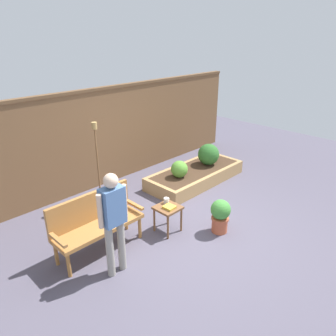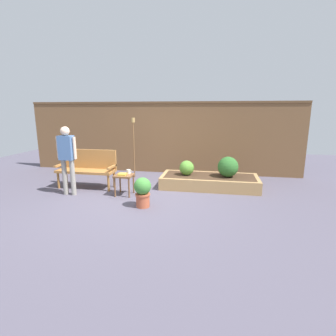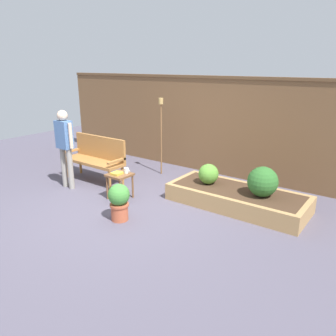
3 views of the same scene
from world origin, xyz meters
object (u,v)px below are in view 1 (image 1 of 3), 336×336
Objects in this scene: shrub_far_corner at (209,154)px; person_by_bench at (113,216)px; book_on_table at (169,207)px; potted_boxwood at (220,215)px; shrub_near_bench at (179,169)px; tiki_torch at (96,150)px; garden_bench at (95,219)px; cup_on_table at (166,200)px; side_table at (168,211)px.

person_by_bench reaches higher than shrub_far_corner.
book_on_table is 0.30× the size of potted_boxwood.
person_by_bench is (-1.87, 0.46, 0.60)m from potted_boxwood.
person_by_bench reaches higher than potted_boxwood.
tiki_torch is at bearing 157.27° from shrub_near_bench.
garden_bench is at bearing 152.04° from book_on_table.
cup_on_table is at bearing 57.19° from book_on_table.
shrub_near_bench is (1.32, 0.95, 0.09)m from side_table.
garden_bench reaches higher than shrub_far_corner.
person_by_bench reaches higher than garden_bench.
shrub_near_bench is (2.45, 0.47, -0.06)m from garden_bench.
person_by_bench is (-0.12, -0.67, 0.39)m from garden_bench.
side_table is at bearing -22.68° from garden_bench.
tiki_torch reaches higher than cup_on_table.
side_table is at bearing -144.37° from shrub_near_bench.
shrub_near_bench reaches higher than potted_boxwood.
cup_on_table is 1.42m from person_by_bench.
book_on_table is (1.12, -0.52, -0.04)m from garden_bench.
side_table is 0.31× the size of person_by_bench.
shrub_far_corner is at bearing -0.00° from shrub_near_bench.
potted_boxwood is 0.36× the size of tiki_torch.
side_table is at bearing -124.74° from cup_on_table.
shrub_near_bench is (1.34, 1.00, -0.02)m from book_on_table.
shrub_far_corner is 0.29× the size of tiki_torch.
shrub_near_bench is at bearing 66.33° from potted_boxwood.
side_table is 0.96× the size of shrub_far_corner.
tiki_torch reaches higher than side_table.
garden_bench is 1.56m from tiki_torch.
person_by_bench is at bearing -167.07° from cup_on_table.
shrub_far_corner reaches higher than book_on_table.
tiki_torch is at bearing 53.00° from garden_bench.
shrub_far_corner is at bearing 20.35° from cup_on_table.
garden_bench is 2.09m from potted_boxwood.
shrub_far_corner is (2.26, 0.84, 0.02)m from cup_on_table.
garden_bench is at bearing 163.22° from cup_on_table.
shrub_near_bench is at bearing 180.00° from shrub_far_corner.
potted_boxwood is 1.21× the size of shrub_far_corner.
book_on_table reaches higher than side_table.
shrub_far_corner is at bearing 20.16° from book_on_table.
side_table is 0.28× the size of tiki_torch.
side_table is at bearing 8.89° from person_by_bench.
person_by_bench is at bearing -156.06° from shrub_near_bench.
shrub_far_corner reaches higher than shrub_near_bench.
garden_bench reaches higher than cup_on_table.
book_on_table is 1.32m from person_by_bench.
person_by_bench is at bearing 166.28° from potted_boxwood.
cup_on_table is 0.96m from potted_boxwood.
tiki_torch is at bearing 61.55° from person_by_bench.
garden_bench is 1.24m from side_table.
book_on_table is at bearing -107.99° from side_table.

